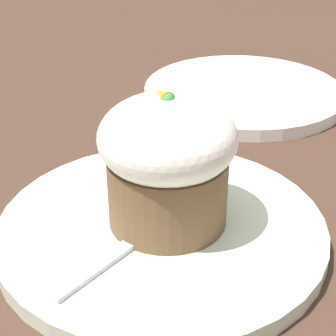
{
  "coord_description": "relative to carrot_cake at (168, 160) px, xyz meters",
  "views": [
    {
      "loc": [
        -0.32,
        0.14,
        0.26
      ],
      "look_at": [
        -0.0,
        -0.01,
        0.06
      ],
      "focal_mm": 60.0,
      "sensor_mm": 36.0,
      "label": 1
    }
  ],
  "objects": [
    {
      "name": "ground_plane",
      "position": [
        0.0,
        0.01,
        -0.07
      ],
      "size": [
        4.0,
        4.0,
        0.0
      ],
      "primitive_type": "plane",
      "color": "#3D281E"
    },
    {
      "name": "carrot_cake",
      "position": [
        0.0,
        0.0,
        0.0
      ],
      "size": [
        0.1,
        0.1,
        0.1
      ],
      "color": "brown",
      "rests_on": "dessert_plate"
    },
    {
      "name": "side_plate",
      "position": [
        0.21,
        -0.19,
        -0.06
      ],
      "size": [
        0.23,
        0.23,
        0.01
      ],
      "color": "white",
      "rests_on": "ground_plane"
    },
    {
      "name": "spoon",
      "position": [
        -0.01,
        0.02,
        -0.05
      ],
      "size": [
        0.08,
        0.13,
        0.01
      ],
      "color": "#B7B7BC",
      "rests_on": "dessert_plate"
    },
    {
      "name": "dessert_plate",
      "position": [
        0.0,
        0.01,
        -0.06
      ],
      "size": [
        0.25,
        0.25,
        0.01
      ],
      "color": "silver",
      "rests_on": "ground_plane"
    }
  ]
}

